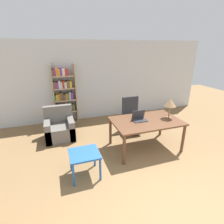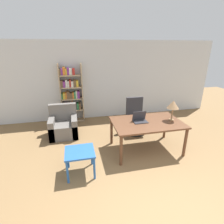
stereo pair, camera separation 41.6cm
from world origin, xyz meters
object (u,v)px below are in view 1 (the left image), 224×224
object	(u,v)px
armchair	(60,128)
bookshelf	(64,96)
side_table_blue	(84,157)
office_chair	(132,117)
desk	(146,123)
laptop	(139,118)
table_lamp	(170,103)

from	to	relation	value
armchair	bookshelf	bearing A→B (deg)	76.70
side_table_blue	office_chair	bearing A→B (deg)	41.83
armchair	bookshelf	distance (m)	1.27
armchair	bookshelf	xyz separation A→B (m)	(0.25, 1.06, 0.64)
desk	side_table_blue	distance (m)	1.77
office_chair	side_table_blue	world-z (taller)	office_chair
laptop	side_table_blue	xyz separation A→B (m)	(-1.50, -0.61, -0.38)
office_chair	side_table_blue	distance (m)	2.35
table_lamp	bookshelf	bearing A→B (deg)	136.05
office_chair	bookshelf	size ratio (longest dim) A/B	0.54
table_lamp	armchair	world-z (taller)	table_lamp
table_lamp	desk	bearing A→B (deg)	177.44
bookshelf	side_table_blue	bearing A→B (deg)	-87.29
bookshelf	office_chair	bearing A→B (deg)	-34.63
bookshelf	table_lamp	bearing A→B (deg)	-43.95
armchair	office_chair	bearing A→B (deg)	-6.45
table_lamp	side_table_blue	size ratio (longest dim) A/B	0.86
laptop	office_chair	world-z (taller)	office_chair
bookshelf	laptop	bearing A→B (deg)	-54.06
armchair	laptop	bearing A→B (deg)	-32.34
desk	table_lamp	bearing A→B (deg)	-2.56
table_lamp	armchair	bearing A→B (deg)	154.44
table_lamp	office_chair	bearing A→B (deg)	117.67
table_lamp	armchair	size ratio (longest dim) A/B	0.56
laptop	office_chair	size ratio (longest dim) A/B	0.32
office_chair	armchair	distance (m)	2.16
laptop	table_lamp	bearing A→B (deg)	-6.40
side_table_blue	bookshelf	xyz separation A→B (m)	(-0.14, 2.87, 0.49)
table_lamp	office_chair	distance (m)	1.37
office_chair	armchair	size ratio (longest dim) A/B	1.18
desk	armchair	world-z (taller)	armchair
table_lamp	laptop	bearing A→B (deg)	173.60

